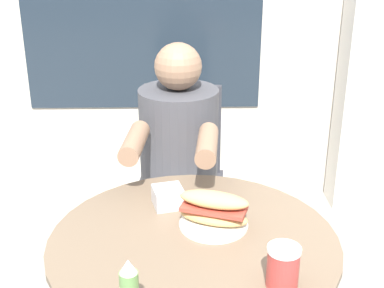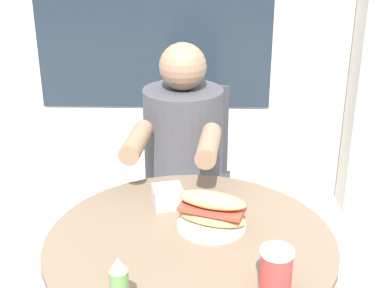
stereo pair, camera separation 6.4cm
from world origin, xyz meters
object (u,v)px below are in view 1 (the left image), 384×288
object	(u,v)px
sandwich_on_plate	(214,211)
drink_cup	(283,267)
seated_diner	(179,204)
diner_chair	(181,164)

from	to	relation	value
sandwich_on_plate	drink_cup	world-z (taller)	same
drink_cup	seated_diner	bearing A→B (deg)	107.99
seated_diner	sandwich_on_plate	distance (m)	0.58
sandwich_on_plate	drink_cup	size ratio (longest dim) A/B	2.01
diner_chair	seated_diner	distance (m)	0.34
seated_diner	drink_cup	distance (m)	0.88
seated_diner	drink_cup	bearing A→B (deg)	113.37
diner_chair	drink_cup	bearing A→B (deg)	107.59
diner_chair	drink_cup	distance (m)	1.19
seated_diner	drink_cup	xyz separation A→B (m)	(0.26, -0.79, 0.27)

